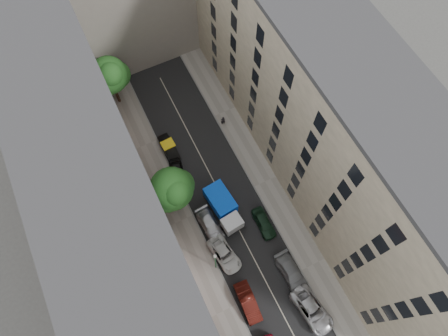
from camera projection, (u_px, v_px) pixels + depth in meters
ground at (224, 201)px, 47.07m from camera, size 120.00×120.00×0.00m
road_surface at (224, 201)px, 47.06m from camera, size 8.00×44.00×0.02m
sidewalk_left at (181, 221)px, 46.01m from camera, size 3.00×44.00×0.15m
sidewalk_right at (265, 182)px, 48.00m from camera, size 3.00×44.00×0.15m
building_left at (115, 215)px, 35.96m from camera, size 8.00×44.00×20.00m
building_right at (322, 122)px, 39.94m from camera, size 8.00×44.00×20.00m
tarp_truck at (224, 207)px, 45.21m from camera, size 2.84×5.99×2.67m
car_left_1 at (248, 302)px, 41.69m from camera, size 1.81×4.54×1.47m
car_left_2 at (224, 254)px, 43.84m from camera, size 2.80×4.89×1.29m
car_left_3 at (210, 226)px, 45.13m from camera, size 2.16×4.77×1.35m
car_left_4 at (178, 173)px, 47.81m from camera, size 2.22×4.16×1.35m
car_left_5 at (169, 148)px, 49.21m from camera, size 1.63×4.07×1.32m
car_right_0 at (312, 310)px, 41.37m from camera, size 3.10×5.61×1.49m
car_right_1 at (291, 273)px, 42.95m from camera, size 2.16×4.93×1.41m
car_right_2 at (264, 223)px, 45.26m from camera, size 1.71×4.02×1.36m
tree_mid at (173, 190)px, 42.74m from camera, size 5.13×4.83×6.98m
tree_far at (110, 76)px, 47.82m from camera, size 4.92×4.58×7.91m
lamp_post at (215, 260)px, 40.42m from camera, size 0.36×0.36×5.87m
pedestrian at (223, 121)px, 50.51m from camera, size 0.64×0.50×1.58m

